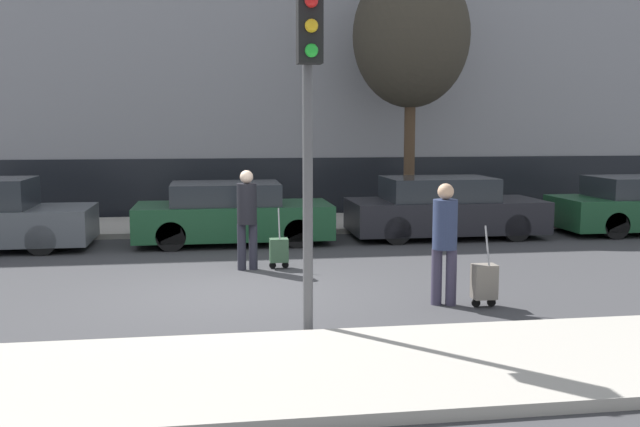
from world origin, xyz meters
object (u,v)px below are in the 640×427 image
object	(u,v)px
parked_car_1	(232,214)
pedestrian_right	(445,236)
traffic_light	(309,96)
parked_car_2	(443,209)
trolley_right	(484,282)
bare_tree_near_crossing	(411,37)
trolley_left	(279,250)
pedestrian_left	(247,213)

from	to	relation	value
parked_car_1	pedestrian_right	size ratio (longest dim) A/B	2.41
traffic_light	parked_car_2	bearing A→B (deg)	60.38
trolley_right	bare_tree_near_crossing	size ratio (longest dim) A/B	0.18
trolley_left	trolley_right	distance (m)	4.00
parked_car_2	pedestrian_left	xyz separation A→B (m)	(-4.53, -2.99, 0.35)
pedestrian_right	trolley_right	size ratio (longest dim) A/B	1.50
trolley_left	traffic_light	xyz separation A→B (m)	(-0.03, -4.09, 2.51)
parked_car_1	parked_car_2	xyz separation A→B (m)	(4.71, 0.10, 0.02)
trolley_left	bare_tree_near_crossing	distance (m)	8.02
parked_car_2	trolley_left	xyz separation A→B (m)	(-3.98, -2.97, -0.31)
parked_car_1	bare_tree_near_crossing	bearing A→B (deg)	29.39
traffic_light	pedestrian_left	bearing A→B (deg)	97.25
pedestrian_left	traffic_light	xyz separation A→B (m)	(0.52, -4.07, 1.84)
parked_car_2	pedestrian_right	xyz separation A→B (m)	(-1.95, -5.87, 0.33)
pedestrian_left	trolley_left	world-z (taller)	pedestrian_left
bare_tree_near_crossing	parked_car_1	bearing A→B (deg)	-150.61
pedestrian_left	trolley_left	size ratio (longest dim) A/B	1.62
parked_car_2	parked_car_1	bearing A→B (deg)	-178.79
pedestrian_left	pedestrian_right	distance (m)	3.86
parked_car_2	pedestrian_right	size ratio (longest dim) A/B	2.52
parked_car_2	trolley_left	distance (m)	4.97
pedestrian_left	bare_tree_near_crossing	size ratio (longest dim) A/B	0.27
pedestrian_right	bare_tree_near_crossing	size ratio (longest dim) A/B	0.27
trolley_right	parked_car_1	bearing A→B (deg)	118.72
pedestrian_left	traffic_light	distance (m)	4.50
parked_car_2	pedestrian_right	bearing A→B (deg)	-108.42
parked_car_1	trolley_right	distance (m)	6.80
trolley_right	trolley_left	bearing A→B (deg)	129.40
pedestrian_left	trolley_left	bearing A→B (deg)	179.93
parked_car_1	pedestrian_left	xyz separation A→B (m)	(0.18, -2.89, 0.37)
parked_car_2	trolley_right	bearing A→B (deg)	-103.36
traffic_light	bare_tree_near_crossing	size ratio (longest dim) A/B	0.62
pedestrian_right	trolley_right	distance (m)	0.82
parked_car_1	parked_car_2	distance (m)	4.71
trolley_left	traffic_light	world-z (taller)	traffic_light
trolley_right	bare_tree_near_crossing	distance (m)	9.70
traffic_light	trolley_right	bearing A→B (deg)	21.19
parked_car_1	pedestrian_left	size ratio (longest dim) A/B	2.37
traffic_light	trolley_left	bearing A→B (deg)	89.55
trolley_left	trolley_right	bearing A→B (deg)	-50.60
pedestrian_left	pedestrian_right	bearing A→B (deg)	129.44
parked_car_2	traffic_light	distance (m)	8.41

